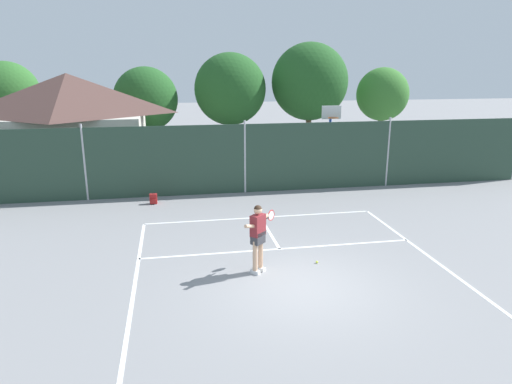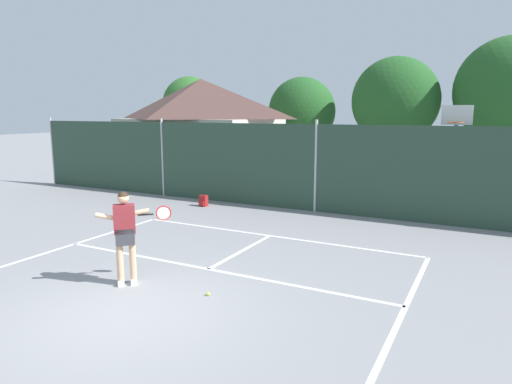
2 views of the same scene
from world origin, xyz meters
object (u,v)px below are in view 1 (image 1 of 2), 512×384
Objects in this scene: tennis_player at (258,233)px; tennis_ball at (317,262)px; basketball_hoop at (330,133)px; backpack_red at (153,199)px.

tennis_ball is at bearing 8.48° from tennis_player.
basketball_hoop reaches higher than tennis_ball.
tennis_ball is at bearing -110.82° from basketball_hoop.
tennis_ball is 8.11m from backpack_red.
basketball_hoop is 53.79× the size of tennis_ball.
tennis_player reaches higher than tennis_ball.
backpack_red is (-8.01, -2.21, -2.12)m from basketball_hoop.
tennis_player is at bearing -67.07° from backpack_red.
tennis_ball is 0.14× the size of backpack_red.
basketball_hoop reaches higher than tennis_player.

